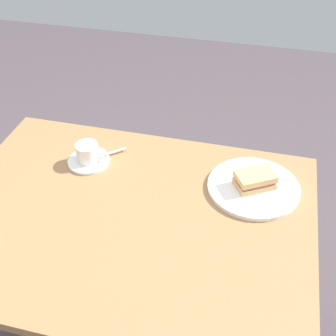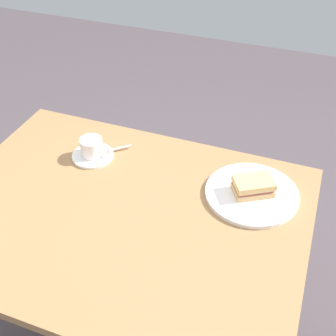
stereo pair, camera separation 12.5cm
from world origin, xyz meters
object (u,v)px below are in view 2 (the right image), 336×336
at_px(dining_table, 123,237).
at_px(spoon, 113,149).
at_px(coffee_cup, 92,147).
at_px(sandwich_plate, 252,194).
at_px(sandwich_front, 253,186).
at_px(coffee_saucer, 93,156).

distance_m(dining_table, spoon, 0.32).
distance_m(coffee_cup, spoon, 0.08).
bearing_deg(sandwich_plate, sandwich_front, 133.23).
bearing_deg(sandwich_front, coffee_cup, -0.26).
relative_size(coffee_saucer, coffee_cup, 1.36).
bearing_deg(sandwich_front, coffee_saucer, -0.24).
height_order(coffee_cup, spoon, coffee_cup).
bearing_deg(coffee_cup, spoon, -137.64).
distance_m(sandwich_plate, sandwich_front, 0.03).
relative_size(sandwich_plate, coffee_cup, 2.76).
bearing_deg(spoon, sandwich_plate, 174.31).
distance_m(sandwich_front, coffee_saucer, 0.56).
bearing_deg(spoon, sandwich_front, 174.22).
relative_size(sandwich_plate, spoon, 3.55).
relative_size(sandwich_front, spoon, 1.73).
bearing_deg(dining_table, spoon, -59.75).
bearing_deg(coffee_saucer, spoon, -138.52).
height_order(dining_table, coffee_cup, coffee_cup).
xyz_separation_m(dining_table, sandwich_plate, (-0.35, -0.21, 0.12)).
height_order(dining_table, sandwich_front, sandwich_front).
relative_size(dining_table, sandwich_plate, 3.79).
relative_size(sandwich_plate, sandwich_front, 2.05).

